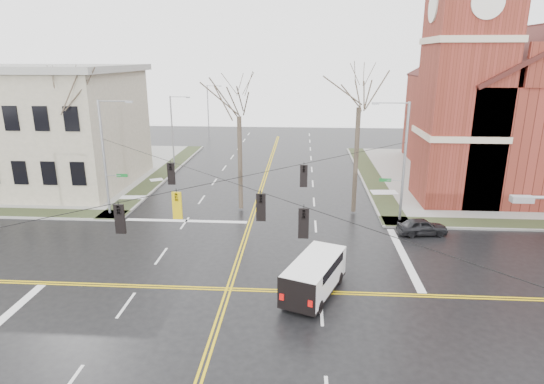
# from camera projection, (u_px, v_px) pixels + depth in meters

# --- Properties ---
(ground) EXTENTS (120.00, 120.00, 0.00)m
(ground) POSITION_uv_depth(u_px,v_px,m) (229.00, 289.00, 24.90)
(ground) COLOR black
(ground) RESTS_ON ground
(sidewalks) EXTENTS (80.00, 80.00, 0.17)m
(sidewalks) POSITION_uv_depth(u_px,v_px,m) (229.00, 288.00, 24.88)
(sidewalks) COLOR gray
(sidewalks) RESTS_ON ground
(road_markings) EXTENTS (100.00, 100.00, 0.01)m
(road_markings) POSITION_uv_depth(u_px,v_px,m) (229.00, 289.00, 24.90)
(road_markings) COLOR gold
(road_markings) RESTS_ON ground
(church) EXTENTS (24.28, 27.48, 27.50)m
(church) POSITION_uv_depth(u_px,v_px,m) (516.00, 97.00, 44.58)
(church) COLOR maroon
(church) RESTS_ON ground
(civic_building_a) EXTENTS (18.00, 14.00, 11.00)m
(civic_building_a) POSITION_uv_depth(u_px,v_px,m) (35.00, 129.00, 43.88)
(civic_building_a) COLOR gray
(civic_building_a) RESTS_ON ground
(signal_pole_ne) EXTENTS (2.75, 0.22, 9.00)m
(signal_pole_ne) POSITION_uv_depth(u_px,v_px,m) (402.00, 159.00, 33.75)
(signal_pole_ne) COLOR gray
(signal_pole_ne) RESTS_ON ground
(signal_pole_nw) EXTENTS (2.75, 0.22, 9.00)m
(signal_pole_nw) POSITION_uv_depth(u_px,v_px,m) (106.00, 155.00, 35.22)
(signal_pole_nw) COLOR gray
(signal_pole_nw) RESTS_ON ground
(span_wires) EXTENTS (23.02, 23.02, 0.03)m
(span_wires) POSITION_uv_depth(u_px,v_px,m) (225.00, 180.00, 23.13)
(span_wires) COLOR black
(span_wires) RESTS_ON ground
(traffic_signals) EXTENTS (8.21, 8.26, 1.30)m
(traffic_signals) POSITION_uv_depth(u_px,v_px,m) (224.00, 198.00, 22.71)
(traffic_signals) COLOR black
(traffic_signals) RESTS_ON ground
(streetlight_north_a) EXTENTS (2.30, 0.20, 8.00)m
(streetlight_north_a) POSITION_uv_depth(u_px,v_px,m) (173.00, 129.00, 51.09)
(streetlight_north_a) COLOR gray
(streetlight_north_a) RESTS_ON ground
(streetlight_north_b) EXTENTS (2.30, 0.20, 8.00)m
(streetlight_north_b) POSITION_uv_depth(u_px,v_px,m) (209.00, 109.00, 70.21)
(streetlight_north_b) COLOR gray
(streetlight_north_b) RESTS_ON ground
(cargo_van) EXTENTS (3.73, 5.49, 1.96)m
(cargo_van) POSITION_uv_depth(u_px,v_px,m) (316.00, 273.00, 24.28)
(cargo_van) COLOR white
(cargo_van) RESTS_ON ground
(parked_car_a) EXTENTS (3.68, 1.89, 1.20)m
(parked_car_a) POSITION_uv_depth(u_px,v_px,m) (422.00, 227.00, 32.42)
(parked_car_a) COLOR black
(parked_car_a) RESTS_ON ground
(tree_nw_far) EXTENTS (4.00, 4.00, 12.14)m
(tree_nw_far) POSITION_uv_depth(u_px,v_px,m) (66.00, 102.00, 36.08)
(tree_nw_far) COLOR #382E24
(tree_nw_far) RESTS_ON ground
(tree_nw_near) EXTENTS (4.00, 4.00, 11.38)m
(tree_nw_near) POSITION_uv_depth(u_px,v_px,m) (239.00, 110.00, 35.49)
(tree_nw_near) COLOR #382E24
(tree_nw_near) RESTS_ON ground
(tree_ne) EXTENTS (4.00, 4.00, 12.56)m
(tree_ne) POSITION_uv_depth(u_px,v_px,m) (359.00, 100.00, 34.47)
(tree_ne) COLOR #382E24
(tree_ne) RESTS_ON ground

